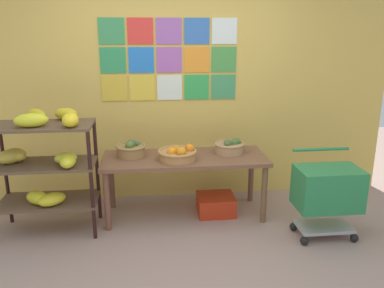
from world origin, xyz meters
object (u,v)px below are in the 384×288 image
(fruit_basket_back_right, at_px, (178,154))
(fruit_basket_left, at_px, (230,146))
(fruit_basket_centre, at_px, (131,149))
(display_table, at_px, (185,163))
(produce_crate_under_table, at_px, (216,204))
(banana_shelf_unit, at_px, (44,158))
(shopping_cart, at_px, (327,191))

(fruit_basket_back_right, relative_size, fruit_basket_left, 1.24)
(fruit_basket_back_right, bearing_deg, fruit_basket_centre, 159.31)
(display_table, xyz_separation_m, fruit_basket_back_right, (-0.08, -0.10, 0.14))
(fruit_basket_back_right, height_order, fruit_basket_centre, fruit_basket_centre)
(fruit_basket_centre, xyz_separation_m, produce_crate_under_table, (0.89, -0.09, -0.63))
(display_table, relative_size, fruit_basket_centre, 5.36)
(banana_shelf_unit, bearing_deg, display_table, 9.15)
(fruit_basket_back_right, relative_size, produce_crate_under_table, 1.00)
(display_table, height_order, fruit_basket_centre, fruit_basket_centre)
(fruit_basket_back_right, height_order, fruit_basket_left, fruit_basket_back_right)
(fruit_basket_centre, height_order, shopping_cart, fruit_basket_centre)
(fruit_basket_centre, bearing_deg, shopping_cart, -20.67)
(banana_shelf_unit, relative_size, produce_crate_under_table, 3.07)
(banana_shelf_unit, bearing_deg, shopping_cart, -8.56)
(fruit_basket_centre, height_order, produce_crate_under_table, fruit_basket_centre)
(banana_shelf_unit, height_order, fruit_basket_centre, banana_shelf_unit)
(fruit_basket_left, height_order, produce_crate_under_table, fruit_basket_left)
(banana_shelf_unit, relative_size, fruit_basket_left, 3.80)
(shopping_cart, bearing_deg, produce_crate_under_table, 138.26)
(fruit_basket_centre, distance_m, shopping_cart, 1.99)
(fruit_basket_back_right, xyz_separation_m, produce_crate_under_table, (0.41, 0.09, -0.62))
(fruit_basket_centre, relative_size, fruit_basket_left, 1.00)
(display_table, relative_size, fruit_basket_back_right, 4.30)
(shopping_cart, bearing_deg, fruit_basket_centre, 149.89)
(fruit_basket_centre, bearing_deg, fruit_basket_left, 0.05)
(fruit_basket_centre, distance_m, fruit_basket_left, 1.04)
(display_table, height_order, shopping_cart, shopping_cart)
(display_table, bearing_deg, shopping_cart, -25.55)
(fruit_basket_back_right, relative_size, fruit_basket_centre, 1.25)
(display_table, distance_m, shopping_cart, 1.44)
(banana_shelf_unit, relative_size, display_table, 0.71)
(banana_shelf_unit, bearing_deg, fruit_basket_back_right, 5.19)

